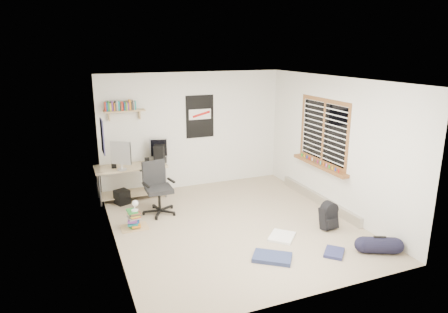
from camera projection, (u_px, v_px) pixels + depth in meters
name	position (u px, v px, depth m)	size (l,w,h in m)	color
floor	(234.00, 225.00, 6.96)	(4.00, 4.50, 0.01)	gray
ceiling	(235.00, 79.00, 6.30)	(4.00, 4.50, 0.01)	white
back_wall	(193.00, 131.00, 8.64)	(4.00, 0.01, 2.50)	silver
left_wall	(111.00, 169.00, 5.90)	(0.01, 4.50, 2.50)	silver
right_wall	(334.00, 145.00, 7.35)	(0.01, 4.50, 2.50)	silver
desk	(131.00, 181.00, 8.14)	(1.41, 0.62, 0.64)	tan
monitor_left	(121.00, 161.00, 7.71)	(0.41, 0.10, 0.45)	#B5B6BA
monitor_right	(159.00, 155.00, 8.22)	(0.36, 0.09, 0.40)	#A6A5AA
pc_tower	(160.00, 155.00, 8.19)	(0.20, 0.42, 0.44)	black
keyboard	(150.00, 169.00, 7.96)	(0.45, 0.16, 0.02)	black
speaker_left	(114.00, 165.00, 7.89)	(0.10, 0.10, 0.19)	black
speaker_right	(147.00, 162.00, 8.10)	(0.09, 0.09, 0.19)	black
office_chair	(159.00, 188.00, 7.32)	(0.64, 0.64, 0.98)	black
wall_shelf	(124.00, 111.00, 7.88)	(0.80, 0.22, 0.24)	tan
poster_back_wall	(200.00, 117.00, 8.60)	(0.62, 0.03, 0.92)	black
poster_left_wall	(102.00, 136.00, 6.92)	(0.02, 0.42, 0.60)	navy
window	(323.00, 132.00, 7.55)	(0.10, 1.50, 1.26)	brown
baseboard_heater	(319.00, 199.00, 7.91)	(0.08, 2.50, 0.18)	#B7B2A8
backpack	(329.00, 218.00, 6.76)	(0.28, 0.22, 0.37)	black
duffel_bag	(379.00, 244.00, 5.98)	(0.25, 0.25, 0.49)	black
tshirt	(282.00, 237.00, 6.48)	(0.44, 0.37, 0.04)	white
jeans_a	(272.00, 257.00, 5.82)	(0.55, 0.35, 0.06)	navy
jeans_b	(334.00, 253.00, 5.97)	(0.36, 0.27, 0.04)	navy
book_stack	(134.00, 220.00, 6.82)	(0.41, 0.33, 0.28)	brown
desk_lamp	(135.00, 207.00, 6.74)	(0.12, 0.20, 0.20)	white
subwoofer	(122.00, 197.00, 7.87)	(0.25, 0.25, 0.28)	black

